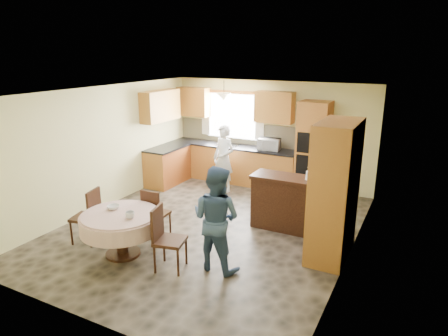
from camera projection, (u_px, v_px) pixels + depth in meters
floor at (210, 228)px, 7.43m from camera, size 5.00×6.00×0.01m
ceiling at (208, 92)px, 6.73m from camera, size 5.00×6.00×0.01m
wall_back at (270, 133)px, 9.63m from camera, size 5.00×0.02×2.50m
wall_front at (79, 227)px, 4.52m from camera, size 5.00×0.02×2.50m
wall_left at (103, 148)px, 8.18m from camera, size 0.02×6.00×2.50m
wall_right at (354, 184)px, 5.97m from camera, size 0.02×6.00×2.50m
window at (233, 116)px, 9.96m from camera, size 1.40×0.03×1.10m
curtain_left at (206, 112)px, 10.23m from camera, size 0.22×0.02×1.15m
curtain_right at (260, 116)px, 9.57m from camera, size 0.22×0.02×1.15m
base_cab_back at (233, 164)px, 9.98m from camera, size 3.30×0.60×0.88m
counter_back at (233, 146)px, 9.85m from camera, size 3.30×0.64×0.04m
base_cab_left at (168, 166)px, 9.81m from camera, size 0.60×1.20×0.88m
counter_left at (167, 148)px, 9.68m from camera, size 0.64×1.20×0.04m
backsplash at (238, 133)px, 10.02m from camera, size 3.30×0.02×0.55m
wall_cab_left at (194, 102)px, 10.21m from camera, size 0.85×0.33×0.72m
wall_cab_right at (274, 107)px, 9.24m from camera, size 0.90×0.33×0.72m
wall_cab_side at (160, 106)px, 9.46m from camera, size 0.33×1.20×0.72m
oven_tower at (313, 149)px, 8.91m from camera, size 0.66×0.62×2.12m
oven_upper at (310, 143)px, 8.59m from camera, size 0.56×0.01×0.45m
oven_lower at (308, 166)px, 8.73m from camera, size 0.56×0.01×0.45m
pendant at (224, 97)px, 9.40m from camera, size 0.36×0.36×0.18m
sideboard at (288, 205)px, 7.28m from camera, size 1.32×0.55×0.94m
space_heater at (320, 213)px, 7.46m from camera, size 0.40×0.30×0.52m
cupboard at (334, 191)px, 6.15m from camera, size 0.57×1.14×2.17m
dining_table at (121, 223)px, 6.30m from camera, size 1.26×1.26×0.72m
chair_left at (89, 213)px, 6.73m from camera, size 0.50×0.50×0.96m
chair_back at (154, 211)px, 6.92m from camera, size 0.41×0.41×0.89m
chair_right at (165, 235)px, 5.91m from camera, size 0.51×0.51×0.98m
framed_picture at (359, 145)px, 6.15m from camera, size 0.06×0.61×0.51m
microwave at (269, 144)px, 9.34m from camera, size 0.55×0.41×0.28m
person_sink at (224, 159)px, 9.18m from camera, size 0.64×0.49×1.56m
person_dining at (216, 218)px, 5.86m from camera, size 0.82×0.66×1.60m
bowl_sideboard at (266, 175)px, 7.33m from camera, size 0.30×0.30×0.06m
bottle_sideboard at (309, 175)px, 6.94m from camera, size 0.14×0.14×0.30m
cup_table at (130, 215)px, 6.05m from camera, size 0.14×0.14×0.11m
bowl_table at (113, 207)px, 6.42m from camera, size 0.26×0.26×0.06m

